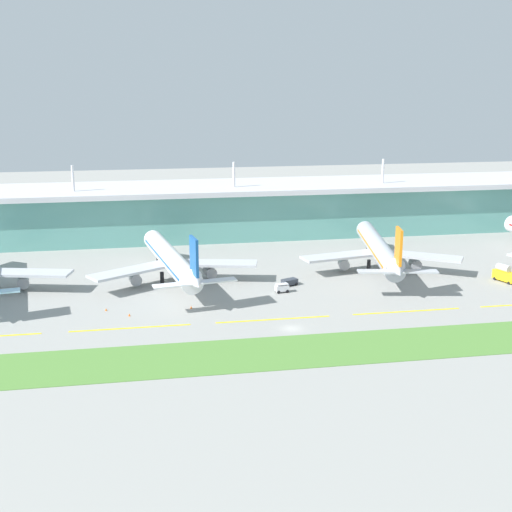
% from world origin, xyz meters
% --- Properties ---
extents(ground_plane, '(600.00, 600.00, 0.00)m').
position_xyz_m(ground_plane, '(0.00, 0.00, 0.00)').
color(ground_plane, gray).
extents(terminal_building, '(288.00, 34.00, 27.82)m').
position_xyz_m(terminal_building, '(-0.00, 100.19, 9.61)').
color(terminal_building, '#5B9E93').
rests_on(terminal_building, ground).
extents(airliner_near_middle, '(48.13, 62.69, 18.90)m').
position_xyz_m(airliner_near_middle, '(-25.41, 42.56, 6.45)').
color(airliner_near_middle, white).
rests_on(airliner_near_middle, ground).
extents(airliner_far_middle, '(48.05, 63.62, 18.90)m').
position_xyz_m(airliner_far_middle, '(37.13, 44.26, 6.45)').
color(airliner_far_middle, '#ADB2BC').
rests_on(airliner_far_middle, ground).
extents(taxiway_stripe_mid_west, '(28.00, 0.70, 0.04)m').
position_xyz_m(taxiway_stripe_mid_west, '(-37.00, 6.71, 0.02)').
color(taxiway_stripe_mid_west, yellow).
rests_on(taxiway_stripe_mid_west, ground).
extents(taxiway_stripe_centre, '(28.00, 0.70, 0.04)m').
position_xyz_m(taxiway_stripe_centre, '(-3.00, 6.71, 0.02)').
color(taxiway_stripe_centre, yellow).
rests_on(taxiway_stripe_centre, ground).
extents(taxiway_stripe_mid_east, '(28.00, 0.70, 0.04)m').
position_xyz_m(taxiway_stripe_mid_east, '(31.00, 6.71, 0.02)').
color(taxiway_stripe_mid_east, yellow).
rests_on(taxiway_stripe_mid_east, ground).
extents(grass_verge, '(300.00, 18.00, 0.10)m').
position_xyz_m(grass_verge, '(0.00, -13.55, 0.05)').
color(grass_verge, '#518438').
rests_on(grass_verge, ground).
extents(fuel_truck, '(4.86, 7.65, 4.95)m').
position_xyz_m(fuel_truck, '(68.61, 26.58, 2.26)').
color(fuel_truck, gold).
rests_on(fuel_truck, ground).
extents(pushback_tug, '(4.99, 3.96, 1.85)m').
position_xyz_m(pushback_tug, '(6.99, 33.40, 1.10)').
color(pushback_tug, '#333842').
rests_on(pushback_tug, ground).
extents(baggage_cart, '(3.83, 2.46, 2.48)m').
position_xyz_m(baggage_cart, '(3.53, 27.35, 1.26)').
color(baggage_cart, silver).
rests_on(baggage_cart, ground).
extents(safety_cone_left_wingtip, '(0.56, 0.56, 0.70)m').
position_xyz_m(safety_cone_left_wingtip, '(-43.10, 20.24, 0.35)').
color(safety_cone_left_wingtip, orange).
rests_on(safety_cone_left_wingtip, ground).
extents(safety_cone_nose_front, '(0.56, 0.56, 0.70)m').
position_xyz_m(safety_cone_nose_front, '(-37.31, 15.15, 0.35)').
color(safety_cone_nose_front, orange).
rests_on(safety_cone_nose_front, ground).
extents(safety_cone_right_wingtip, '(0.56, 0.56, 0.70)m').
position_xyz_m(safety_cone_right_wingtip, '(-21.91, 18.34, 0.35)').
color(safety_cone_right_wingtip, orange).
rests_on(safety_cone_right_wingtip, ground).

